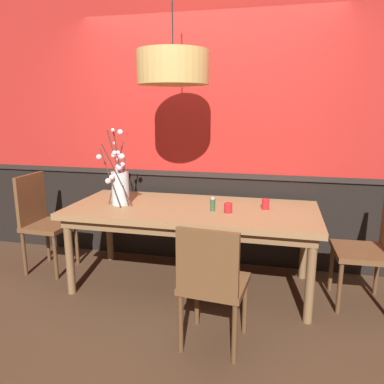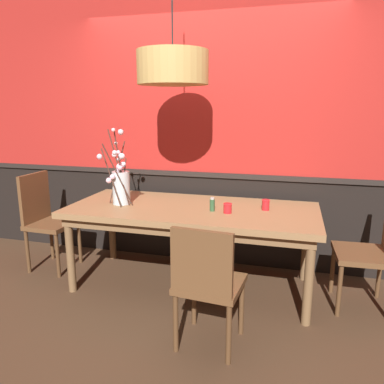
% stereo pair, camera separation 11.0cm
% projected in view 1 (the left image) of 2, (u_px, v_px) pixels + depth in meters
% --- Properties ---
extents(ground_plane, '(24.00, 24.00, 0.00)m').
position_uv_depth(ground_plane, '(192.00, 285.00, 3.46)').
color(ground_plane, '#4C3321').
extents(back_wall, '(6.15, 0.14, 2.83)m').
position_uv_depth(back_wall, '(207.00, 128.00, 3.76)').
color(back_wall, black).
rests_on(back_wall, ground).
extents(dining_table, '(2.19, 0.97, 0.75)m').
position_uv_depth(dining_table, '(192.00, 216.00, 3.31)').
color(dining_table, '#997047').
rests_on(dining_table, ground).
extents(chair_head_west_end, '(0.42, 0.44, 0.97)m').
position_uv_depth(chair_head_west_end, '(42.00, 218.00, 3.69)').
color(chair_head_west_end, brown).
rests_on(chair_head_west_end, ground).
extents(chair_far_side_left, '(0.41, 0.41, 0.92)m').
position_uv_depth(chair_far_side_left, '(181.00, 205.00, 4.28)').
color(chair_far_side_left, brown).
rests_on(chair_far_side_left, ground).
extents(chair_head_east_end, '(0.46, 0.47, 0.92)m').
position_uv_depth(chair_head_east_end, '(373.00, 246.00, 3.01)').
color(chair_head_east_end, brown).
rests_on(chair_head_east_end, ground).
extents(chair_near_side_right, '(0.46, 0.45, 0.88)m').
position_uv_depth(chair_near_side_right, '(212.00, 280.00, 2.45)').
color(chair_near_side_right, brown).
rests_on(chair_near_side_right, ground).
extents(vase_with_blossoms, '(0.29, 0.38, 0.69)m').
position_uv_depth(vase_with_blossoms, '(120.00, 185.00, 3.34)').
color(vase_with_blossoms, silver).
rests_on(vase_with_blossoms, dining_table).
extents(candle_holder_nearer_center, '(0.07, 0.07, 0.09)m').
position_uv_depth(candle_holder_nearer_center, '(266.00, 204.00, 3.21)').
color(candle_holder_nearer_center, red).
rests_on(candle_holder_nearer_center, dining_table).
extents(candle_holder_nearer_edge, '(0.07, 0.07, 0.08)m').
position_uv_depth(candle_holder_nearer_edge, '(228.00, 208.00, 3.11)').
color(candle_holder_nearer_edge, red).
rests_on(candle_holder_nearer_edge, dining_table).
extents(condiment_bottle, '(0.04, 0.04, 0.12)m').
position_uv_depth(condiment_bottle, '(213.00, 204.00, 3.17)').
color(condiment_bottle, '#2D5633').
rests_on(condiment_bottle, dining_table).
extents(pendant_lamp, '(0.58, 0.58, 1.04)m').
position_uv_depth(pendant_lamp, '(173.00, 68.00, 2.98)').
color(pendant_lamp, tan).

